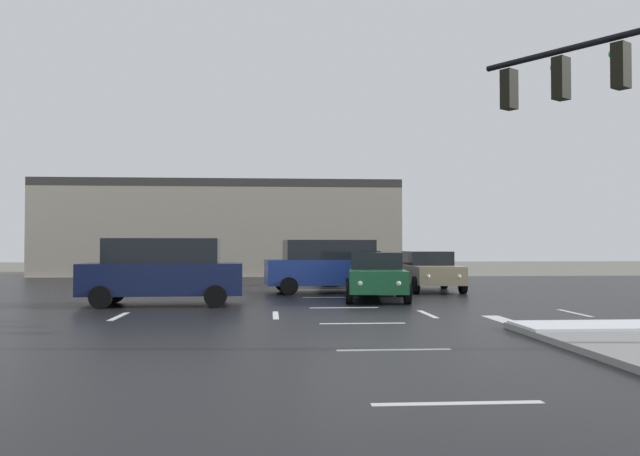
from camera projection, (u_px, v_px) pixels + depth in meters
name	position (u px, v px, depth m)	size (l,w,h in m)	color
ground_plane	(352.00, 316.00, 17.70)	(120.00, 120.00, 0.00)	slate
road_asphalt	(352.00, 315.00, 17.70)	(44.00, 44.00, 0.02)	black
snow_strip_curbside	(614.00, 325.00, 14.09)	(4.00, 1.60, 0.06)	white
lane_markings	(408.00, 320.00, 16.42)	(36.15, 36.15, 0.01)	silver
strip_building_background	(222.00, 229.00, 43.60)	(21.92, 8.00, 5.81)	#BCB29E
suv_blue	(329.00, 265.00, 25.98)	(4.96, 2.50, 2.03)	navy
sedan_tan	(430.00, 270.00, 27.26)	(2.10, 4.57, 1.58)	tan
sedan_green	(376.00, 275.00, 22.73)	(2.42, 4.68, 1.58)	#195933
sedan_black	(361.00, 267.00, 30.87)	(4.63, 2.28, 1.58)	black
suv_navy	(163.00, 270.00, 20.58)	(4.89, 2.30, 2.03)	#141E47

